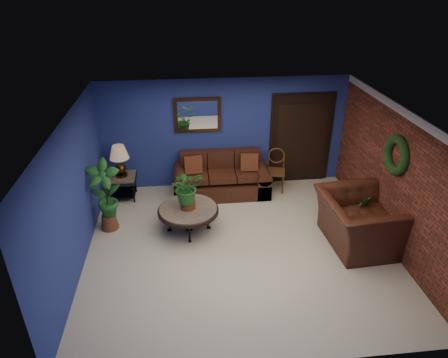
{
  "coord_description": "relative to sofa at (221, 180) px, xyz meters",
  "views": [
    {
      "loc": [
        -0.92,
        -5.82,
        4.55
      ],
      "look_at": [
        -0.23,
        0.55,
        1.14
      ],
      "focal_mm": 32.0,
      "sensor_mm": 36.0,
      "label": 1
    }
  ],
  "objects": [
    {
      "name": "wall_mirror",
      "position": [
        -0.47,
        0.38,
        1.41
      ],
      "size": [
        1.02,
        0.06,
        0.77
      ],
      "primitive_type": "cube",
      "color": "#432711",
      "rests_on": "wall_back"
    },
    {
      "name": "sofa",
      "position": [
        0.0,
        0.0,
        0.0
      ],
      "size": [
        2.11,
        0.91,
        0.95
      ],
      "color": "#451F13",
      "rests_on": "ground"
    },
    {
      "name": "armchair",
      "position": [
        2.28,
        -2.18,
        0.16
      ],
      "size": [
        1.36,
        1.53,
        0.95
      ],
      "primitive_type": "imported",
      "rotation": [
        0.0,
        0.0,
        1.63
      ],
      "color": "#451F13",
      "rests_on": "ground"
    },
    {
      "name": "floor",
      "position": [
        0.13,
        -2.08,
        -0.31
      ],
      "size": [
        5.5,
        5.5,
        0.0
      ],
      "primitive_type": "plane",
      "color": "#BFB49E",
      "rests_on": "ground"
    },
    {
      "name": "table_lamp",
      "position": [
        -2.17,
        -0.03,
        0.67
      ],
      "size": [
        0.41,
        0.41,
        0.68
      ],
      "color": "#432711",
      "rests_on": "end_table"
    },
    {
      "name": "wall_back",
      "position": [
        0.13,
        0.42,
        0.94
      ],
      "size": [
        5.5,
        0.04,
        2.5
      ],
      "primitive_type": "cube",
      "color": "navy",
      "rests_on": "ground"
    },
    {
      "name": "tall_plant",
      "position": [
        -2.32,
        -1.2,
        0.47
      ],
      "size": [
        0.64,
        0.45,
        1.45
      ],
      "color": "brown",
      "rests_on": "ground"
    },
    {
      "name": "floor_plant",
      "position": [
        2.48,
        -1.8,
        0.1
      ],
      "size": [
        0.41,
        0.35,
        0.8
      ],
      "color": "brown",
      "rests_on": "ground"
    },
    {
      "name": "end_table",
      "position": [
        -2.17,
        -0.03,
        0.1
      ],
      "size": [
        0.6,
        0.6,
        0.54
      ],
      "color": "#4E4944",
      "rests_on": "ground"
    },
    {
      "name": "ceiling",
      "position": [
        0.13,
        -2.08,
        2.19
      ],
      "size": [
        5.5,
        5.0,
        0.02
      ],
      "primitive_type": "cube",
      "color": "silver",
      "rests_on": "wall_back"
    },
    {
      "name": "wall_right_brick",
      "position": [
        2.88,
        -2.08,
        0.94
      ],
      "size": [
        0.04,
        5.0,
        2.5
      ],
      "primitive_type": "cube",
      "color": "maroon",
      "rests_on": "ground"
    },
    {
      "name": "coffee_plant",
      "position": [
        -0.78,
        -1.43,
        0.63
      ],
      "size": [
        0.69,
        0.62,
        0.79
      ],
      "color": "brown",
      "rests_on": "coffee_table"
    },
    {
      "name": "side_chair",
      "position": [
        1.26,
        0.04,
        0.23
      ],
      "size": [
        0.49,
        0.49,
        0.97
      ],
      "rotation": [
        0.0,
        0.0,
        -0.23
      ],
      "color": "brown",
      "rests_on": "ground"
    },
    {
      "name": "wall_left",
      "position": [
        -2.62,
        -2.08,
        0.94
      ],
      "size": [
        0.04,
        5.0,
        2.5
      ],
      "primitive_type": "cube",
      "color": "navy",
      "rests_on": "ground"
    },
    {
      "name": "coffee_table",
      "position": [
        -0.78,
        -1.43,
        0.13
      ],
      "size": [
        1.17,
        1.17,
        0.5
      ],
      "rotation": [
        0.0,
        0.0,
        0.2
      ],
      "color": "#4E4944",
      "rests_on": "ground"
    },
    {
      "name": "closet_door",
      "position": [
        1.88,
        0.39,
        0.74
      ],
      "size": [
        1.44,
        0.06,
        2.18
      ],
      "primitive_type": "cube",
      "color": "black",
      "rests_on": "wall_back"
    },
    {
      "name": "wreath",
      "position": [
        2.82,
        -2.03,
        1.39
      ],
      "size": [
        0.16,
        0.72,
        0.72
      ],
      "primitive_type": "torus",
      "rotation": [
        0.0,
        1.57,
        0.0
      ],
      "color": "black",
      "rests_on": "wall_right_brick"
    },
    {
      "name": "crown_molding",
      "position": [
        2.85,
        -2.08,
        2.12
      ],
      "size": [
        0.03,
        5.0,
        0.14
      ],
      "primitive_type": "cube",
      "color": "white",
      "rests_on": "wall_right_brick"
    }
  ]
}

